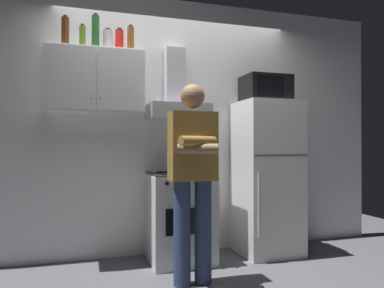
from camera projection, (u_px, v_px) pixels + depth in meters
ground_plane at (192, 269)px, 3.31m from camera, size 7.00×7.00×0.00m
back_wall_tiled at (176, 126)px, 3.89m from camera, size 4.80×0.10×2.70m
upper_cabinet at (96, 81)px, 3.43m from camera, size 0.90×0.37×0.60m
stove_oven at (180, 217)px, 3.53m from camera, size 0.60×0.62×0.87m
range_hood at (177, 100)px, 3.66m from camera, size 0.60×0.44×0.75m
refrigerator at (266, 177)px, 3.81m from camera, size 0.60×0.62×1.60m
microwave at (265, 89)px, 3.83m from camera, size 0.48×0.37×0.28m
person_standing at (193, 174)px, 2.94m from camera, size 0.38×0.33×1.64m
cooking_pot at (196, 168)px, 3.46m from camera, size 0.28×0.18×0.09m
bottle_beer_brown at (131, 39)px, 3.52m from camera, size 0.07×0.07×0.27m
bottle_rum_dark at (65, 32)px, 3.35m from camera, size 0.07×0.07×0.30m
bottle_olive_oil at (82, 37)px, 3.40m from camera, size 0.06×0.06×0.24m
bottle_canister_steel at (108, 41)px, 3.50m from camera, size 0.09×0.09×0.23m
bottle_wine_green at (96, 33)px, 3.45m from camera, size 0.07×0.07×0.35m
bottle_soda_red at (119, 41)px, 3.54m from camera, size 0.08×0.08×0.24m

